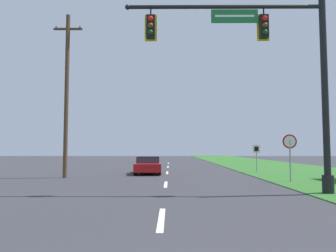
{
  "coord_description": "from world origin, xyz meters",
  "views": [
    {
      "loc": [
        0.22,
        -2.36,
        1.76
      ],
      "look_at": [
        0.0,
        31.37,
        4.14
      ],
      "focal_mm": 35.0,
      "sensor_mm": 36.0,
      "label": 1
    }
  ],
  "objects_px": {
    "stop_sign": "(290,147)",
    "utility_pole_near": "(67,92)",
    "signal_mast": "(278,67)",
    "car_ahead": "(148,165)",
    "route_sign_post": "(256,152)"
  },
  "relations": [
    {
      "from": "utility_pole_near",
      "to": "route_sign_post",
      "type": "bearing_deg",
      "value": 18.32
    },
    {
      "from": "car_ahead",
      "to": "route_sign_post",
      "type": "relative_size",
      "value": 2.11
    },
    {
      "from": "signal_mast",
      "to": "utility_pole_near",
      "type": "bearing_deg",
      "value": 146.35
    },
    {
      "from": "route_sign_post",
      "to": "utility_pole_near",
      "type": "xyz_separation_m",
      "value": [
        -12.86,
        -4.26,
        3.75
      ]
    },
    {
      "from": "route_sign_post",
      "to": "utility_pole_near",
      "type": "bearing_deg",
      "value": -161.68
    },
    {
      "from": "car_ahead",
      "to": "route_sign_post",
      "type": "height_order",
      "value": "route_sign_post"
    },
    {
      "from": "stop_sign",
      "to": "utility_pole_near",
      "type": "distance_m",
      "value": 13.54
    },
    {
      "from": "signal_mast",
      "to": "route_sign_post",
      "type": "xyz_separation_m",
      "value": [
        2.08,
        11.43,
        -3.52
      ]
    },
    {
      "from": "signal_mast",
      "to": "car_ahead",
      "type": "relative_size",
      "value": 1.95
    },
    {
      "from": "signal_mast",
      "to": "utility_pole_near",
      "type": "height_order",
      "value": "utility_pole_near"
    },
    {
      "from": "signal_mast",
      "to": "stop_sign",
      "type": "distance_m",
      "value": 5.95
    },
    {
      "from": "signal_mast",
      "to": "route_sign_post",
      "type": "distance_m",
      "value": 12.14
    },
    {
      "from": "signal_mast",
      "to": "car_ahead",
      "type": "height_order",
      "value": "signal_mast"
    },
    {
      "from": "car_ahead",
      "to": "stop_sign",
      "type": "bearing_deg",
      "value": -36.71
    },
    {
      "from": "car_ahead",
      "to": "utility_pole_near",
      "type": "distance_m",
      "value": 7.54
    }
  ]
}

